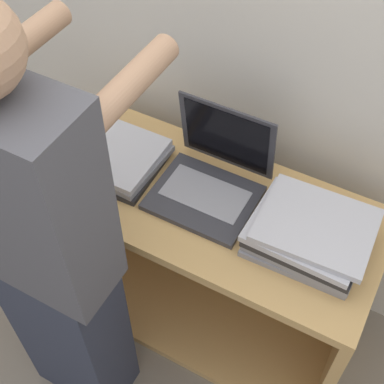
% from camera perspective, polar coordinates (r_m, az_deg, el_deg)
% --- Properties ---
extents(ground_plane, '(12.00, 12.00, 0.00)m').
position_cam_1_polar(ground_plane, '(2.25, -2.34, -17.49)').
color(ground_plane, '#756B5B').
extents(wall_back, '(8.00, 0.05, 2.40)m').
position_cam_1_polar(wall_back, '(1.68, 7.66, 18.14)').
color(wall_back, beige).
rests_on(wall_back, ground_plane).
extents(cart, '(1.18, 0.52, 0.73)m').
position_cam_1_polar(cart, '(2.06, 1.95, -6.05)').
color(cart, tan).
rests_on(cart, ground_plane).
extents(laptop_open, '(0.33, 0.31, 0.29)m').
position_cam_1_polar(laptop_open, '(1.72, 2.07, 1.54)').
color(laptop_open, '#333338').
rests_on(laptop_open, cart).
extents(laptop_stack_left, '(0.34, 0.29, 0.06)m').
position_cam_1_polar(laptop_stack_left, '(1.84, -8.55, 3.89)').
color(laptop_stack_left, '#232326').
rests_on(laptop_stack_left, cart).
extents(laptop_stack_right, '(0.36, 0.29, 0.11)m').
position_cam_1_polar(laptop_stack_right, '(1.62, 12.44, -4.36)').
color(laptop_stack_right, gray).
rests_on(laptop_stack_right, cart).
extents(person, '(0.40, 0.53, 1.61)m').
position_cam_1_polar(person, '(1.56, -15.00, -6.95)').
color(person, '#2D3342').
rests_on(person, ground_plane).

